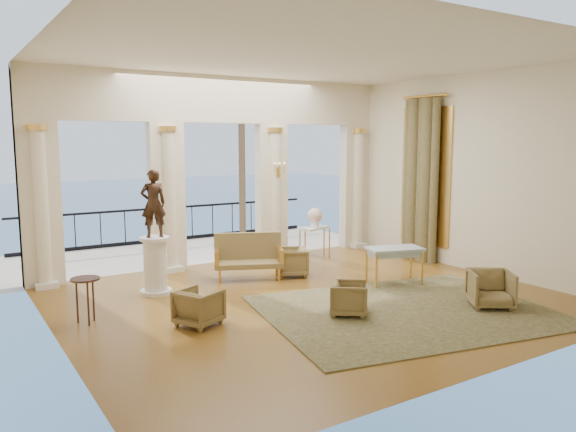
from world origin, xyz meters
TOP-DOWN VIEW (x-y plane):
  - floor at (0.00, 0.00)m, footprint 9.00×9.00m
  - room_walls at (0.00, -1.12)m, footprint 9.00×9.00m
  - arcade at (-0.00, 3.82)m, footprint 9.00×0.56m
  - terrace at (0.00, 5.80)m, footprint 10.00×3.60m
  - balustrade at (0.00, 7.40)m, footprint 9.00×0.06m
  - palm_tree at (2.00, 6.60)m, footprint 2.00×2.00m
  - sea at (0.00, 60.00)m, footprint 160.00×160.00m
  - curtain at (4.28, 1.50)m, footprint 0.33×1.40m
  - window_frame at (4.47, 1.50)m, footprint 0.04×1.60m
  - wall_sconce at (1.40, 3.51)m, footprint 0.30×0.11m
  - rug at (0.99, -1.47)m, footprint 5.57×4.71m
  - armchair_a at (0.01, -1.09)m, footprint 0.84×0.85m
  - armchair_b at (2.44, -2.12)m, footprint 0.99×0.98m
  - armchair_c at (0.69, 1.80)m, footprint 0.87×0.89m
  - armchair_d at (-2.39, -0.20)m, footprint 0.82×0.83m
  - settee at (-0.20, 2.15)m, footprint 1.60×1.18m
  - game_table at (2.13, 0.06)m, footprint 1.27×0.93m
  - pedestal at (-2.35, 1.99)m, footprint 0.62×0.62m
  - statue at (-2.35, 1.99)m, footprint 0.51×0.37m
  - console_table at (2.20, 3.05)m, footprint 0.91×0.58m
  - urn at (2.20, 3.05)m, footprint 0.37×0.37m
  - side_table at (-3.92, 0.88)m, footprint 0.47×0.47m

SIDE VIEW (x-z plane):
  - sea at x=0.00m, z-range -6.00..-6.00m
  - terrace at x=0.00m, z-range -0.10..0.00m
  - floor at x=0.00m, z-range 0.00..0.00m
  - rug at x=0.99m, z-range 0.00..0.02m
  - armchair_a at x=0.01m, z-range 0.00..0.64m
  - armchair_d at x=-2.39m, z-range 0.00..0.66m
  - armchair_c at x=0.69m, z-range 0.00..0.70m
  - armchair_b at x=2.44m, z-range 0.00..0.75m
  - balustrade at x=0.00m, z-range -0.11..0.92m
  - settee at x=-0.20m, z-range -0.01..0.97m
  - pedestal at x=-2.35m, z-range -0.02..1.11m
  - side_table at x=-3.92m, z-range 0.27..1.04m
  - console_table at x=2.20m, z-range 0.27..1.07m
  - game_table at x=2.13m, z-range 0.31..1.08m
  - urn at x=2.20m, z-range 0.84..1.33m
  - statue at x=-2.35m, z-range 1.13..2.45m
  - curtain at x=4.28m, z-range -0.03..4.06m
  - window_frame at x=4.47m, z-range 0.40..3.80m
  - wall_sconce at x=1.40m, z-range 2.06..2.40m
  - arcade at x=0.00m, z-range 0.33..4.83m
  - room_walls at x=0.00m, z-range -1.62..7.38m
  - palm_tree at x=2.00m, z-range 1.84..6.34m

